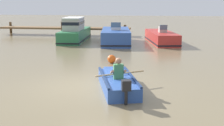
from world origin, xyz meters
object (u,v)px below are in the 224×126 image
object	(u,v)px
rowboat_with_person	(117,82)
moored_boat_green	(75,32)
mooring_buoy	(112,59)
moored_boat_red	(161,38)
moored_boat_blue	(116,37)

from	to	relation	value
rowboat_with_person	moored_boat_green	size ratio (longest dim) A/B	0.58
mooring_buoy	moored_boat_red	bearing A→B (deg)	72.54
mooring_buoy	moored_boat_blue	bearing A→B (deg)	96.45
moored_boat_blue	mooring_buoy	bearing A→B (deg)	-83.55
moored_boat_green	moored_boat_blue	distance (m)	3.65
moored_boat_green	moored_boat_blue	world-z (taller)	moored_boat_green
rowboat_with_person	moored_boat_red	distance (m)	12.94
mooring_buoy	rowboat_with_person	bearing A→B (deg)	-78.62
rowboat_with_person	mooring_buoy	bearing A→B (deg)	101.38
rowboat_with_person	moored_boat_green	world-z (taller)	moored_boat_green
moored_boat_green	moored_boat_red	distance (m)	6.96
moored_boat_red	mooring_buoy	bearing A→B (deg)	-107.46
moored_boat_green	moored_boat_red	bearing A→B (deg)	-1.32
moored_boat_red	moored_boat_green	bearing A→B (deg)	178.68
rowboat_with_person	mooring_buoy	distance (m)	4.64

